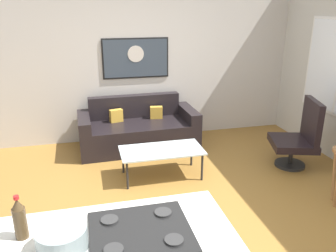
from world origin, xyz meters
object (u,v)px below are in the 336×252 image
at_px(mixing_bowl, 62,239).
at_px(wall_painting, 136,58).
at_px(couch, 138,131).
at_px(coffee_table, 162,152).
at_px(armchair, 300,137).
at_px(soda_bottle_2, 20,219).

height_order(mixing_bowl, wall_painting, wall_painting).
relative_size(couch, coffee_table, 1.72).
bearing_deg(couch, coffee_table, -82.68).
height_order(armchair, mixing_bowl, mixing_bowl).
bearing_deg(soda_bottle_2, mixing_bowl, -33.86).
bearing_deg(wall_painting, couch, -97.98).
bearing_deg(couch, wall_painting, 82.02).
bearing_deg(wall_painting, armchair, -39.50).
xyz_separation_m(couch, coffee_table, (0.14, -1.10, 0.08)).
distance_m(couch, soda_bottle_2, 3.60).
bearing_deg(wall_painting, soda_bottle_2, -108.38).
bearing_deg(coffee_table, soda_bottle_2, -120.82).
distance_m(coffee_table, armchair, 1.96).
bearing_deg(coffee_table, wall_painting, 93.05).
distance_m(couch, wall_painting, 1.18).
distance_m(couch, mixing_bowl, 3.67).
bearing_deg(wall_painting, mixing_bowl, -104.54).
bearing_deg(armchair, coffee_table, 175.52).
xyz_separation_m(armchair, mixing_bowl, (-3.05, -2.22, 0.53)).
bearing_deg(wall_painting, coffee_table, -86.95).
xyz_separation_m(couch, soda_bottle_2, (-1.18, -3.32, 0.76)).
height_order(couch, mixing_bowl, mixing_bowl).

